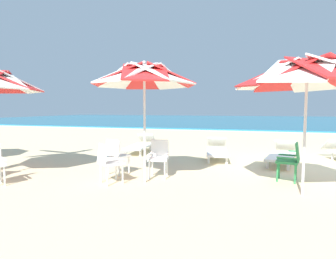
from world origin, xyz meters
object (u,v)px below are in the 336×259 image
at_px(plastic_chair_2, 117,154).
at_px(plastic_chair_4, 108,161).
at_px(sun_lounger_2, 217,150).
at_px(beach_umbrella_0, 307,74).
at_px(beach_ball, 293,151).
at_px(sun_lounger_3, 140,145).
at_px(plastic_chair_3, 159,156).
at_px(sun_lounger_1, 282,154).
at_px(beach_umbrella_1, 144,77).
at_px(plastic_chair_0, 291,159).

relative_size(plastic_chair_2, plastic_chair_4, 1.00).
distance_m(plastic_chair_2, sun_lounger_2, 3.51).
distance_m(beach_umbrella_0, beach_ball, 5.07).
bearing_deg(beach_umbrella_0, sun_lounger_3, 141.79).
height_order(plastic_chair_3, sun_lounger_1, plastic_chair_3).
bearing_deg(beach_umbrella_0, beach_umbrella_1, 179.98).
xyz_separation_m(plastic_chair_3, sun_lounger_2, (1.07, 2.71, -0.22)).
bearing_deg(plastic_chair_0, beach_umbrella_0, -85.95).
distance_m(plastic_chair_2, sun_lounger_1, 4.73).
bearing_deg(plastic_chair_3, sun_lounger_1, 39.05).
relative_size(beach_umbrella_0, sun_lounger_1, 1.15).
bearing_deg(beach_umbrella_1, sun_lounger_3, 113.55).
distance_m(plastic_chair_4, beach_ball, 6.57).
height_order(beach_umbrella_0, sun_lounger_3, beach_umbrella_0).
relative_size(beach_umbrella_1, plastic_chair_2, 3.01).
height_order(plastic_chair_0, sun_lounger_1, plastic_chair_0).
distance_m(plastic_chair_3, sun_lounger_2, 2.92).
relative_size(beach_umbrella_0, plastic_chair_4, 2.97).
distance_m(beach_umbrella_0, sun_lounger_2, 4.24).
bearing_deg(beach_ball, beach_umbrella_1, -128.44).
height_order(plastic_chair_0, beach_ball, plastic_chair_0).
height_order(sun_lounger_3, beach_ball, sun_lounger_3).
height_order(plastic_chair_2, sun_lounger_3, plastic_chair_2).
xyz_separation_m(beach_umbrella_1, plastic_chair_2, (-0.92, 0.47, -1.78)).
bearing_deg(plastic_chair_3, plastic_chair_0, 8.42).
bearing_deg(beach_ball, plastic_chair_4, -131.69).
bearing_deg(sun_lounger_2, plastic_chair_0, -51.22).
bearing_deg(beach_umbrella_1, plastic_chair_2, 152.73).
xyz_separation_m(beach_umbrella_1, sun_lounger_2, (1.21, 3.26, -1.99)).
xyz_separation_m(plastic_chair_0, plastic_chair_3, (-2.90, -0.43, 0.00)).
xyz_separation_m(beach_umbrella_1, sun_lounger_1, (3.11, 2.96, -1.99)).
relative_size(plastic_chair_0, sun_lounger_3, 0.40).
relative_size(beach_umbrella_0, plastic_chair_0, 2.97).
bearing_deg(beach_umbrella_0, sun_lounger_1, 90.05).
height_order(plastic_chair_0, beach_umbrella_1, beach_umbrella_1).
relative_size(plastic_chair_0, sun_lounger_2, 0.39).
bearing_deg(plastic_chair_3, beach_umbrella_0, -10.51).
distance_m(plastic_chair_0, plastic_chair_4, 3.96).
xyz_separation_m(sun_lounger_1, sun_lounger_2, (-1.90, 0.30, 0.00)).
relative_size(plastic_chair_3, beach_ball, 3.06).
xyz_separation_m(plastic_chair_2, sun_lounger_3, (-0.71, 3.25, -0.22)).
height_order(beach_umbrella_0, plastic_chair_3, beach_umbrella_0).
height_order(plastic_chair_2, beach_ball, plastic_chair_2).
relative_size(beach_umbrella_1, sun_lounger_3, 1.19).
bearing_deg(plastic_chair_0, plastic_chair_2, -172.70).
bearing_deg(sun_lounger_2, beach_ball, 28.74).
bearing_deg(sun_lounger_3, plastic_chair_2, -77.75).
bearing_deg(plastic_chair_2, beach_ball, 42.08).
bearing_deg(plastic_chair_4, beach_ball, 48.31).
relative_size(beach_umbrella_1, plastic_chair_4, 3.01).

